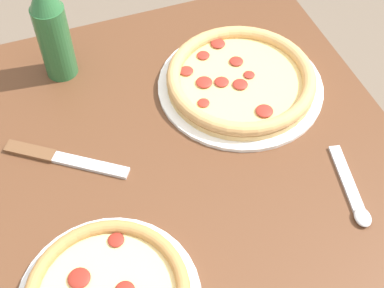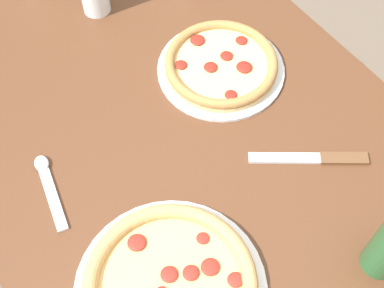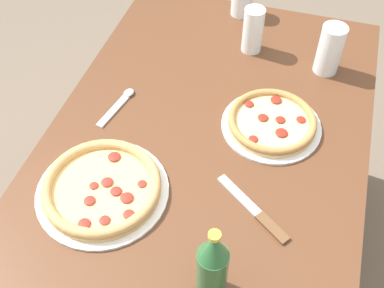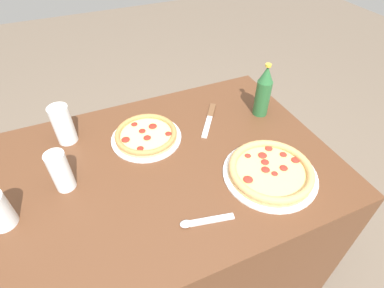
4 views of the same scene
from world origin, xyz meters
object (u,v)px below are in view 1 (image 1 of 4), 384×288
(pizza_veggie, at_px, (241,80))
(spoon, at_px, (353,195))
(knife, at_px, (60,158))
(beer_bottle, at_px, (52,29))

(pizza_veggie, xyz_separation_m, spoon, (0.30, 0.08, -0.02))
(knife, height_order, spoon, spoon)
(pizza_veggie, xyz_separation_m, beer_bottle, (-0.16, -0.32, 0.09))
(knife, bearing_deg, spoon, 61.18)
(beer_bottle, bearing_deg, pizza_veggie, 62.65)
(beer_bottle, xyz_separation_m, spoon, (0.46, 0.40, -0.11))
(beer_bottle, distance_m, knife, 0.25)
(beer_bottle, height_order, knife, beer_bottle)
(pizza_veggie, relative_size, spoon, 1.93)
(pizza_veggie, height_order, beer_bottle, beer_bottle)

